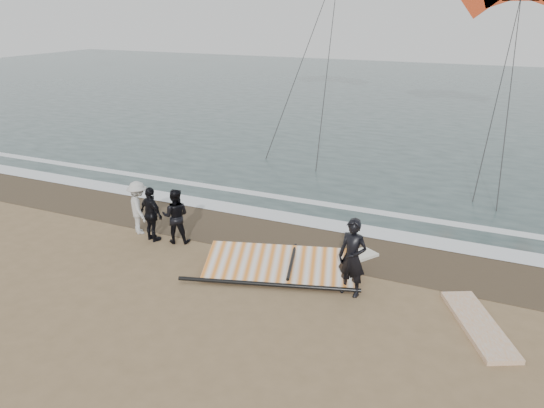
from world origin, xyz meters
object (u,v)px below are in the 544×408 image
at_px(board_white, 478,325).
at_px(sail_rig, 281,265).
at_px(man_main, 352,258).
at_px(board_cream, 342,261).

distance_m(board_white, sail_rig, 4.93).
height_order(man_main, board_white, man_main).
bearing_deg(sail_rig, board_cream, 42.49).
height_order(board_cream, sail_rig, sail_rig).
height_order(man_main, board_cream, man_main).
bearing_deg(sail_rig, board_white, -6.22).
height_order(board_white, sail_rig, sail_rig).
bearing_deg(sail_rig, man_main, -9.40).
bearing_deg(board_cream, board_white, 6.56).
xyz_separation_m(board_cream, sail_rig, (-1.30, -1.19, 0.15)).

